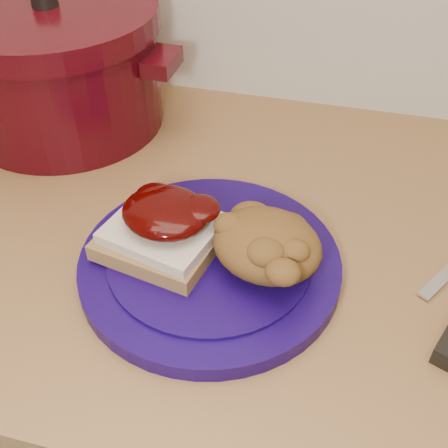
# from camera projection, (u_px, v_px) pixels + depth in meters

# --- Properties ---
(base_cabinet) EXTENTS (4.00, 0.60, 0.86)m
(base_cabinet) POSITION_uv_depth(u_px,v_px,m) (251.00, 433.00, 0.95)
(base_cabinet) COLOR beige
(base_cabinet) RESTS_ON floor
(plate) EXTENTS (0.34, 0.34, 0.02)m
(plate) POSITION_uv_depth(u_px,v_px,m) (210.00, 264.00, 0.59)
(plate) COLOR #140547
(plate) RESTS_ON wood_countertop
(sandwich) EXTENTS (0.13, 0.12, 0.06)m
(sandwich) POSITION_uv_depth(u_px,v_px,m) (163.00, 227.00, 0.57)
(sandwich) COLOR olive
(sandwich) RESTS_ON plate
(stuffing_mound) EXTENTS (0.13, 0.12, 0.06)m
(stuffing_mound) POSITION_uv_depth(u_px,v_px,m) (267.00, 245.00, 0.55)
(stuffing_mound) COLOR brown
(stuffing_mound) RESTS_ON plate
(dutch_oven) EXTENTS (0.34, 0.29, 0.18)m
(dutch_oven) POSITION_uv_depth(u_px,v_px,m) (58.00, 66.00, 0.76)
(dutch_oven) COLOR #3A050C
(dutch_oven) RESTS_ON wood_countertop
(pepper_grinder) EXTENTS (0.06, 0.06, 0.14)m
(pepper_grinder) POSITION_uv_depth(u_px,v_px,m) (83.00, 79.00, 0.77)
(pepper_grinder) COLOR black
(pepper_grinder) RESTS_ON wood_countertop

